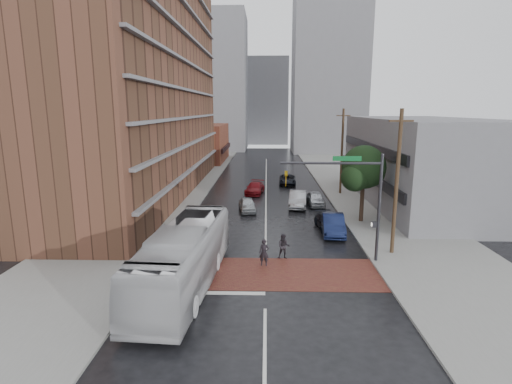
{
  "coord_description": "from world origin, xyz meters",
  "views": [
    {
      "loc": [
        0.03,
        -22.61,
        9.97
      ],
      "look_at": [
        -0.79,
        8.3,
        3.5
      ],
      "focal_mm": 28.0,
      "sensor_mm": 36.0,
      "label": 1
    }
  ],
  "objects_px": {
    "transit_bus": "(185,257)",
    "car_travel_a": "(247,205)",
    "suv_travel": "(287,180)",
    "car_travel_b": "(298,199)",
    "car_parked_near": "(333,224)",
    "car_parked_far": "(315,199)",
    "car_parked_mid": "(327,222)",
    "car_travel_c": "(255,188)",
    "pedestrian_b": "(284,246)",
    "pedestrian_a": "(264,253)"
  },
  "relations": [
    {
      "from": "transit_bus",
      "to": "car_travel_c",
      "type": "distance_m",
      "value": 25.75
    },
    {
      "from": "pedestrian_b",
      "to": "car_travel_a",
      "type": "distance_m",
      "value": 13.09
    },
    {
      "from": "car_travel_c",
      "to": "car_parked_near",
      "type": "relative_size",
      "value": 0.97
    },
    {
      "from": "car_travel_b",
      "to": "car_travel_c",
      "type": "distance_m",
      "value": 7.94
    },
    {
      "from": "car_travel_a",
      "to": "car_parked_mid",
      "type": "bearing_deg",
      "value": -46.99
    },
    {
      "from": "pedestrian_b",
      "to": "suv_travel",
      "type": "height_order",
      "value": "pedestrian_b"
    },
    {
      "from": "car_parked_mid",
      "to": "car_parked_far",
      "type": "xyz_separation_m",
      "value": [
        0.0,
        8.36,
        0.12
      ]
    },
    {
      "from": "car_travel_c",
      "to": "car_travel_b",
      "type": "bearing_deg",
      "value": -46.82
    },
    {
      "from": "pedestrian_b",
      "to": "car_travel_a",
      "type": "bearing_deg",
      "value": 108.48
    },
    {
      "from": "pedestrian_b",
      "to": "car_travel_b",
      "type": "height_order",
      "value": "pedestrian_b"
    },
    {
      "from": "suv_travel",
      "to": "car_parked_far",
      "type": "xyz_separation_m",
      "value": [
        2.34,
        -11.74,
        0.06
      ]
    },
    {
      "from": "pedestrian_a",
      "to": "car_travel_b",
      "type": "height_order",
      "value": "pedestrian_a"
    },
    {
      "from": "pedestrian_a",
      "to": "pedestrian_b",
      "type": "height_order",
      "value": "pedestrian_a"
    },
    {
      "from": "suv_travel",
      "to": "car_parked_mid",
      "type": "bearing_deg",
      "value": -80.97
    },
    {
      "from": "car_parked_near",
      "to": "transit_bus",
      "type": "bearing_deg",
      "value": -130.36
    },
    {
      "from": "transit_bus",
      "to": "car_parked_near",
      "type": "relative_size",
      "value": 2.62
    },
    {
      "from": "pedestrian_a",
      "to": "car_parked_far",
      "type": "xyz_separation_m",
      "value": [
        5.29,
        16.64,
        -0.17
      ]
    },
    {
      "from": "suv_travel",
      "to": "car_parked_mid",
      "type": "xyz_separation_m",
      "value": [
        2.34,
        -20.1,
        -0.06
      ]
    },
    {
      "from": "suv_travel",
      "to": "car_parked_mid",
      "type": "height_order",
      "value": "suv_travel"
    },
    {
      "from": "pedestrian_b",
      "to": "car_parked_far",
      "type": "height_order",
      "value": "pedestrian_b"
    },
    {
      "from": "transit_bus",
      "to": "suv_travel",
      "type": "relative_size",
      "value": 2.7
    },
    {
      "from": "car_parked_far",
      "to": "car_travel_b",
      "type": "bearing_deg",
      "value": -160.74
    },
    {
      "from": "pedestrian_a",
      "to": "pedestrian_b",
      "type": "bearing_deg",
      "value": 49.72
    },
    {
      "from": "car_travel_a",
      "to": "car_travel_c",
      "type": "bearing_deg",
      "value": 78.53
    },
    {
      "from": "car_travel_b",
      "to": "suv_travel",
      "type": "xyz_separation_m",
      "value": [
        -0.42,
        12.49,
        -0.16
      ]
    },
    {
      "from": "transit_bus",
      "to": "car_travel_a",
      "type": "relative_size",
      "value": 3.27
    },
    {
      "from": "car_parked_mid",
      "to": "pedestrian_a",
      "type": "bearing_deg",
      "value": -127.42
    },
    {
      "from": "pedestrian_a",
      "to": "pedestrian_b",
      "type": "xyz_separation_m",
      "value": [
        1.31,
        1.27,
        -0.02
      ]
    },
    {
      "from": "transit_bus",
      "to": "pedestrian_a",
      "type": "relative_size",
      "value": 7.19
    },
    {
      "from": "suv_travel",
      "to": "car_parked_near",
      "type": "height_order",
      "value": "car_parked_near"
    },
    {
      "from": "car_travel_c",
      "to": "car_parked_near",
      "type": "xyz_separation_m",
      "value": [
        6.8,
        -15.5,
        0.12
      ]
    },
    {
      "from": "pedestrian_a",
      "to": "car_parked_far",
      "type": "relative_size",
      "value": 0.42
    },
    {
      "from": "car_parked_near",
      "to": "car_parked_far",
      "type": "height_order",
      "value": "car_parked_near"
    },
    {
      "from": "car_travel_b",
      "to": "car_travel_c",
      "type": "relative_size",
      "value": 1.06
    },
    {
      "from": "suv_travel",
      "to": "car_travel_b",
      "type": "bearing_deg",
      "value": -85.68
    },
    {
      "from": "suv_travel",
      "to": "car_parked_near",
      "type": "relative_size",
      "value": 0.97
    },
    {
      "from": "car_travel_c",
      "to": "car_parked_mid",
      "type": "distance_m",
      "value": 15.52
    },
    {
      "from": "car_parked_mid",
      "to": "car_travel_c",
      "type": "bearing_deg",
      "value": 110.13
    },
    {
      "from": "pedestrian_a",
      "to": "car_parked_mid",
      "type": "bearing_deg",
      "value": 63.07
    },
    {
      "from": "pedestrian_a",
      "to": "car_travel_c",
      "type": "distance_m",
      "value": 22.38
    },
    {
      "from": "pedestrian_a",
      "to": "transit_bus",
      "type": "bearing_deg",
      "value": -138.94
    },
    {
      "from": "car_travel_b",
      "to": "suv_travel",
      "type": "distance_m",
      "value": 12.5
    },
    {
      "from": "suv_travel",
      "to": "car_parked_mid",
      "type": "distance_m",
      "value": 20.24
    },
    {
      "from": "car_travel_b",
      "to": "car_parked_mid",
      "type": "distance_m",
      "value": 7.86
    },
    {
      "from": "transit_bus",
      "to": "car_parked_far",
      "type": "distance_m",
      "value": 22.12
    },
    {
      "from": "car_travel_b",
      "to": "car_travel_c",
      "type": "bearing_deg",
      "value": 131.01
    },
    {
      "from": "pedestrian_b",
      "to": "suv_travel",
      "type": "bearing_deg",
      "value": 91.42
    },
    {
      "from": "suv_travel",
      "to": "car_parked_far",
      "type": "distance_m",
      "value": 11.97
    },
    {
      "from": "car_travel_b",
      "to": "car_travel_c",
      "type": "height_order",
      "value": "car_travel_b"
    },
    {
      "from": "transit_bus",
      "to": "pedestrian_b",
      "type": "bearing_deg",
      "value": 41.49
    }
  ]
}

